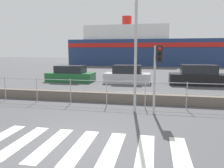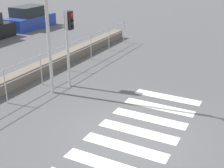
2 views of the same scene
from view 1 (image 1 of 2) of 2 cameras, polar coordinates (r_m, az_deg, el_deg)
The scene contains 10 objects.
ground_plane at distance 6.52m, azimuth -11.04°, elevation -15.58°, with size 160.00×160.00×0.00m, color #4C4C4F.
crosswalk at distance 6.41m, azimuth -8.24°, elevation -15.91°, with size 5.85×2.40×0.01m.
seawall at distance 11.62m, azimuth -0.45°, elevation -3.38°, with size 20.86×0.55×0.48m.
harbor_fence at distance 10.67m, azimuth -1.42°, elevation -1.22°, with size 18.82×0.04×1.28m.
traffic_light_far at distance 9.23m, azimuth 11.80°, elevation 5.08°, with size 0.34×0.32×2.88m.
streetlamp at distance 9.33m, azimuth 6.18°, elevation 14.76°, with size 0.32×1.06×5.90m.
ferry_boat at distance 42.33m, azimuth 7.40°, elevation 9.16°, with size 27.46×7.30×9.14m.
parked_car_green at distance 19.61m, azimuth -10.73°, elevation 2.43°, with size 4.10×1.86×1.40m.
parked_car_silver at distance 18.32m, azimuth 4.02°, elevation 2.27°, with size 3.82×1.71×1.50m.
parked_car_black at distance 18.47m, azimuth 21.55°, elevation 1.86°, with size 4.39×1.72×1.60m.
Camera 1 is at (2.33, -5.48, 2.66)m, focal length 35.00 mm.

